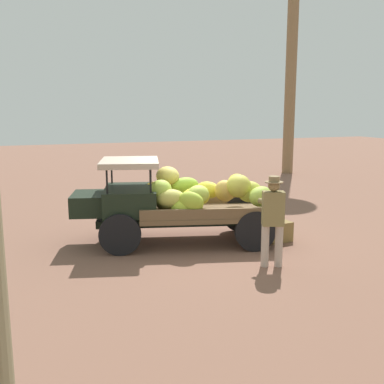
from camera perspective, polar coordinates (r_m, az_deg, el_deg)
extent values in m
plane|color=brown|center=(10.29, 1.00, -6.28)|extent=(60.00, 60.00, 0.00)
cube|color=black|center=(10.18, -0.56, -3.66)|extent=(3.98, 1.44, 0.16)
cylinder|color=black|center=(9.40, -9.00, -5.32)|extent=(0.87, 0.35, 0.86)
cylinder|color=black|center=(10.94, -8.53, -3.04)|extent=(0.87, 0.35, 0.86)
cylinder|color=black|center=(9.64, 7.92, -4.88)|extent=(0.87, 0.35, 0.86)
cylinder|color=black|center=(11.15, 6.00, -2.73)|extent=(0.87, 0.35, 0.86)
cube|color=brown|center=(10.18, 1.96, -2.62)|extent=(3.34, 2.43, 0.10)
cube|color=brown|center=(9.37, 2.62, -2.77)|extent=(2.92, 0.84, 0.22)
cube|color=brown|center=(10.92, 1.41, -0.86)|extent=(2.92, 0.84, 0.22)
cube|color=black|center=(10.03, -7.70, -1.01)|extent=(1.45, 1.75, 0.55)
cube|color=black|center=(10.12, -12.79, -1.40)|extent=(0.95, 1.21, 0.44)
cylinder|color=black|center=(9.33, -10.61, 1.47)|extent=(0.04, 0.04, 0.55)
cylinder|color=black|center=(10.60, -10.03, 2.56)|extent=(0.04, 0.04, 0.55)
cylinder|color=black|center=(9.29, -5.20, 1.57)|extent=(0.04, 0.04, 0.55)
cylinder|color=black|center=(10.57, -5.27, 2.65)|extent=(0.04, 0.04, 0.55)
cube|color=#C3AF99|center=(9.90, -7.81, 3.68)|extent=(1.57, 1.78, 0.12)
ellipsoid|color=gold|center=(9.97, 5.85, 0.76)|extent=(0.72, 0.70, 0.51)
ellipsoid|color=gold|center=(10.42, -4.51, 0.07)|extent=(0.79, 0.74, 0.46)
ellipsoid|color=#B2D137|center=(9.52, -0.64, -1.90)|extent=(0.76, 0.62, 0.51)
ellipsoid|color=tan|center=(9.88, -2.95, -1.48)|extent=(0.79, 0.82, 0.53)
ellipsoid|color=#C5B552|center=(10.46, -3.06, 2.00)|extent=(0.79, 0.79, 0.55)
ellipsoid|color=gold|center=(10.04, 7.25, 0.03)|extent=(0.71, 0.68, 0.55)
ellipsoid|color=#A6C346|center=(9.87, 8.64, -0.56)|extent=(0.73, 0.69, 0.53)
ellipsoid|color=gold|center=(10.10, 4.14, 0.14)|extent=(0.69, 0.72, 0.62)
ellipsoid|color=#A9C537|center=(9.42, -0.19, -1.25)|extent=(0.71, 0.70, 0.51)
ellipsoid|color=#B6CF4A|center=(9.53, 0.78, -0.25)|extent=(0.64, 0.64, 0.50)
ellipsoid|color=#91BD37|center=(10.51, -0.89, 0.82)|extent=(0.68, 0.46, 0.48)
ellipsoid|color=gold|center=(10.37, 1.95, 0.25)|extent=(0.68, 0.67, 0.42)
ellipsoid|color=gold|center=(10.70, 5.69, 1.13)|extent=(0.48, 0.49, 0.53)
ellipsoid|color=#A9C846|center=(9.63, -3.94, 0.29)|extent=(0.63, 0.70, 0.57)
ellipsoid|color=#C1BB4F|center=(9.54, -2.69, -0.85)|extent=(0.72, 0.66, 0.54)
ellipsoid|color=yellow|center=(9.91, 0.47, -0.61)|extent=(0.69, 0.62, 0.49)
cylinder|color=#BCA99B|center=(8.77, 9.13, -6.67)|extent=(0.15, 0.15, 0.81)
cylinder|color=#BCA99B|center=(8.81, 10.82, -6.64)|extent=(0.15, 0.15, 0.81)
cube|color=olive|center=(8.60, 10.13, -2.04)|extent=(0.46, 0.37, 0.64)
cylinder|color=olive|center=(8.66, 9.39, -1.28)|extent=(0.21, 0.41, 0.10)
cylinder|color=olive|center=(8.70, 10.70, -1.28)|extent=(0.40, 0.29, 0.10)
sphere|color=olive|center=(8.52, 10.22, 0.79)|extent=(0.22, 0.22, 0.22)
cylinder|color=#8D7550|center=(8.51, 10.23, 1.23)|extent=(0.34, 0.34, 0.02)
cylinder|color=#8D7550|center=(8.50, 10.25, 1.63)|extent=(0.20, 0.20, 0.10)
cube|color=olive|center=(10.52, 10.58, -4.82)|extent=(0.61, 0.56, 0.45)
cylinder|color=olive|center=(21.46, 12.32, 15.45)|extent=(0.49, 0.49, 9.82)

